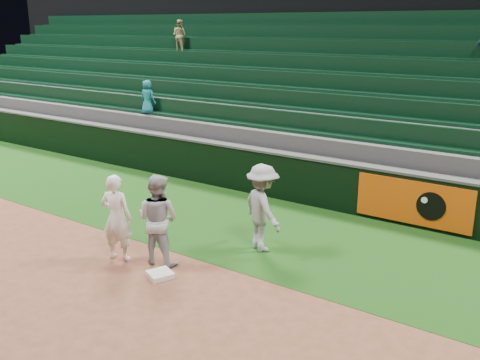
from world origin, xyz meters
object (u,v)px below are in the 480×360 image
object	(u,v)px
first_base	(160,274)
baserunner	(158,219)
base_coach	(262,208)
first_baseman	(117,218)

from	to	relation	value
first_base	baserunner	distance (m)	1.05
baserunner	base_coach	world-z (taller)	base_coach
first_baseman	baserunner	size ratio (longest dim) A/B	0.98
first_baseman	base_coach	distance (m)	2.86
baserunner	first_base	bearing A→B (deg)	123.79
first_base	first_baseman	size ratio (longest dim) A/B	0.24
first_base	first_baseman	world-z (taller)	first_baseman
first_base	base_coach	distance (m)	2.42
first_baseman	base_coach	world-z (taller)	base_coach
baserunner	base_coach	distance (m)	2.09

